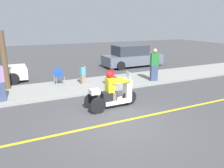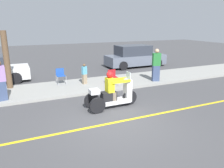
% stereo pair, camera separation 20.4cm
% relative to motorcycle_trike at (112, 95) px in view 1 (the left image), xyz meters
% --- Properties ---
extents(ground_plane, '(60.00, 60.00, 0.00)m').
position_rel_motorcycle_trike_xyz_m(ground_plane, '(-0.41, -1.31, -0.54)').
color(ground_plane, '#424244').
extents(lane_stripe, '(24.00, 0.12, 0.01)m').
position_rel_motorcycle_trike_xyz_m(lane_stripe, '(-0.00, -1.31, -0.54)').
color(lane_stripe, gold).
rests_on(lane_stripe, ground).
extents(sidewalk_strip, '(28.00, 2.80, 0.12)m').
position_rel_motorcycle_trike_xyz_m(sidewalk_strip, '(-0.41, 3.29, -0.48)').
color(sidewalk_strip, gray).
rests_on(sidewalk_strip, ground).
extents(motorcycle_trike, '(2.15, 0.73, 1.49)m').
position_rel_motorcycle_trike_xyz_m(motorcycle_trike, '(0.00, 0.00, 0.00)').
color(motorcycle_trike, black).
rests_on(motorcycle_trike, ground).
extents(spectator_with_child, '(0.29, 0.23, 1.09)m').
position_rel_motorcycle_trike_xyz_m(spectator_with_child, '(-0.05, 3.47, 0.11)').
color(spectator_with_child, gray).
rests_on(spectator_with_child, sidewalk_strip).
extents(spectator_mid_group, '(0.49, 0.37, 1.81)m').
position_rel_motorcycle_trike_xyz_m(spectator_mid_group, '(3.79, 2.41, 0.45)').
color(spectator_mid_group, '#38476B').
rests_on(spectator_mid_group, sidewalk_strip).
extents(folding_chair_curbside, '(0.47, 0.47, 0.82)m').
position_rel_motorcycle_trike_xyz_m(folding_chair_curbside, '(1.19, 2.58, 0.09)').
color(folding_chair_curbside, '#A5A8AD').
rests_on(folding_chair_curbside, sidewalk_strip).
extents(folding_chair_set_back, '(0.47, 0.47, 0.82)m').
position_rel_motorcycle_trike_xyz_m(folding_chair_set_back, '(-1.21, 4.05, 0.09)').
color(folding_chair_set_back, '#A5A8AD').
rests_on(folding_chair_set_back, sidewalk_strip).
extents(parked_car_lot_left, '(4.63, 1.98, 1.65)m').
position_rel_motorcycle_trike_xyz_m(parked_car_lot_left, '(5.15, 7.14, 0.23)').
color(parked_car_lot_left, slate).
rests_on(parked_car_lot_left, ground).
extents(tree_trunk, '(0.28, 0.28, 2.83)m').
position_rel_motorcycle_trike_xyz_m(tree_trunk, '(-3.72, 4.27, 0.99)').
color(tree_trunk, brown).
rests_on(tree_trunk, sidewalk_strip).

